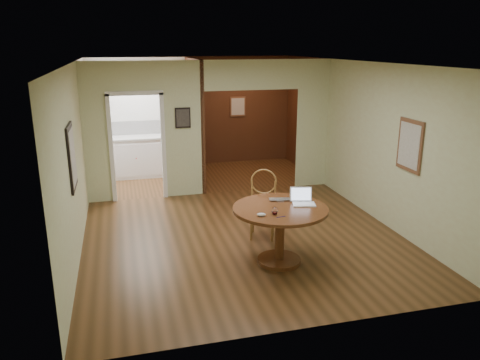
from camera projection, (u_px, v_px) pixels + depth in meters
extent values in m
plane|color=#432A13|center=(245.00, 239.00, 7.45)|extent=(5.00, 5.00, 0.00)
plane|color=silver|center=(246.00, 65.00, 6.69)|extent=(5.00, 5.00, 0.00)
plane|color=beige|center=(310.00, 213.00, 4.75)|extent=(5.00, 0.00, 5.00)
plane|color=beige|center=(71.00, 168.00, 6.47)|extent=(0.00, 5.00, 5.00)
plane|color=beige|center=(392.00, 148.00, 7.67)|extent=(0.00, 5.00, 5.00)
cube|color=beige|center=(96.00, 134.00, 8.85)|extent=(0.50, 2.70, 0.04)
cube|color=beige|center=(183.00, 130.00, 9.25)|extent=(0.80, 2.70, 0.04)
cube|color=beige|center=(312.00, 124.00, 9.91)|extent=(0.70, 2.70, 0.04)
plane|color=silver|center=(139.00, 117.00, 10.92)|extent=(2.70, 0.00, 2.70)
plane|color=#3F2512|center=(238.00, 110.00, 11.99)|extent=(2.70, 0.00, 2.70)
cube|color=#3F2512|center=(193.00, 120.00, 10.50)|extent=(0.08, 2.50, 2.70)
cube|color=black|center=(72.00, 157.00, 6.43)|extent=(0.03, 0.70, 0.90)
cube|color=brown|center=(410.00, 145.00, 7.16)|extent=(0.03, 0.60, 0.80)
cube|color=black|center=(183.00, 118.00, 9.16)|extent=(0.30, 0.03, 0.40)
cube|color=silver|center=(238.00, 107.00, 11.94)|extent=(0.40, 0.03, 0.50)
cube|color=white|center=(140.00, 128.00, 10.98)|extent=(2.00, 0.02, 0.32)
cylinder|color=#5D2F17|center=(279.00, 260.00, 6.68)|extent=(0.62, 0.62, 0.06)
cylinder|color=#5D2F17|center=(280.00, 235.00, 6.57)|extent=(0.13, 0.13, 0.72)
cylinder|color=#5D2F17|center=(280.00, 209.00, 6.46)|extent=(1.32, 1.32, 0.04)
cylinder|color=#955C34|center=(263.00, 208.00, 7.42)|extent=(0.60, 0.60, 0.03)
cylinder|color=#955C34|center=(251.00, 226.00, 7.35)|extent=(0.03, 0.03, 0.49)
cylinder|color=#955C34|center=(272.00, 227.00, 7.32)|extent=(0.03, 0.03, 0.49)
cylinder|color=#955C34|center=(253.00, 218.00, 7.67)|extent=(0.03, 0.03, 0.49)
cylinder|color=#955C34|center=(273.00, 219.00, 7.63)|extent=(0.03, 0.03, 0.49)
cylinder|color=#955C34|center=(252.00, 192.00, 7.54)|extent=(0.03, 0.03, 0.39)
cylinder|color=#955C34|center=(275.00, 193.00, 7.50)|extent=(0.03, 0.03, 0.39)
torus|color=#955C34|center=(264.00, 182.00, 7.48)|extent=(0.40, 0.18, 0.42)
cube|color=silver|center=(304.00, 204.00, 6.56)|extent=(0.36, 0.29, 0.02)
cube|color=silver|center=(305.00, 204.00, 6.53)|extent=(0.29, 0.18, 0.00)
cube|color=silver|center=(301.00, 194.00, 6.65)|extent=(0.32, 0.13, 0.21)
cube|color=#8895AE|center=(301.00, 194.00, 6.64)|extent=(0.28, 0.11, 0.17)
imported|color=#ADAEB2|center=(280.00, 201.00, 6.70)|extent=(0.34, 0.25, 0.02)
ellipsoid|color=silver|center=(261.00, 215.00, 6.11)|extent=(0.13, 0.09, 0.05)
cylinder|color=#0B0C50|center=(281.00, 217.00, 6.09)|extent=(0.13, 0.02, 0.01)
cube|color=white|center=(142.00, 157.00, 10.90)|extent=(2.00, 0.55, 0.90)
cube|color=beige|center=(141.00, 137.00, 10.76)|extent=(2.06, 0.60, 0.04)
sphere|color=#B20C0C|center=(136.00, 158.00, 10.58)|extent=(0.03, 0.03, 0.03)
sphere|color=#B20C0C|center=(180.00, 156.00, 10.82)|extent=(0.03, 0.03, 0.03)
ellipsoid|color=beige|center=(171.00, 129.00, 10.89)|extent=(0.34, 0.32, 0.27)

